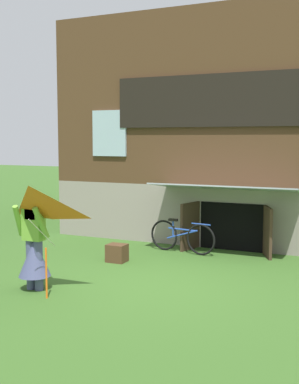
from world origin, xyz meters
name	(u,v)px	position (x,y,z in m)	size (l,w,h in m)	color
ground_plane	(157,282)	(0.00, 0.00, 0.00)	(60.00, 60.00, 0.00)	#386023
log_house	(241,130)	(0.00, 5.65, 2.69)	(8.11, 6.43, 5.38)	gray
person	(34,248)	(-1.64, -1.20, 0.68)	(0.61, 0.52, 1.62)	#474C75
kite	(29,216)	(-1.27, -1.78, 1.32)	(1.02, 1.06, 1.64)	orange
bicycle_blue	(182,237)	(-0.41, 2.31, 0.35)	(1.57, 0.28, 0.72)	black
wooden_crate	(117,253)	(-1.31, 1.00, 0.18)	(0.38, 0.32, 0.36)	#4C331E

